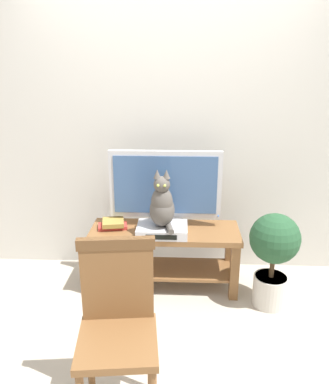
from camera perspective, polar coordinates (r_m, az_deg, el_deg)
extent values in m
plane|color=#ADA393|center=(3.01, 0.09, -18.80)|extent=(12.00, 12.00, 0.00)
cube|color=beige|center=(3.39, 0.86, 11.33)|extent=(7.00, 0.12, 2.80)
cube|color=brown|center=(3.21, 0.04, -5.91)|extent=(1.23, 0.45, 0.04)
cube|color=brown|center=(3.24, -10.30, -11.10)|extent=(0.07, 0.07, 0.47)
cube|color=brown|center=(3.20, 10.25, -11.57)|extent=(0.07, 0.07, 0.47)
cube|color=brown|center=(3.55, -9.05, -8.30)|extent=(0.07, 0.07, 0.47)
cube|color=brown|center=(3.50, 9.53, -8.68)|extent=(0.07, 0.07, 0.47)
cube|color=brown|center=(3.36, 0.04, -11.25)|extent=(1.13, 0.37, 0.02)
cube|color=#B7B7BC|center=(3.28, 0.12, -4.62)|extent=(0.29, 0.20, 0.03)
cube|color=#B7B7BC|center=(3.27, 0.12, -3.96)|extent=(0.06, 0.04, 0.05)
cube|color=#B7B7BC|center=(3.16, 0.13, 1.16)|extent=(0.92, 0.05, 0.56)
cube|color=#385684|center=(3.14, 0.10, 1.00)|extent=(0.84, 0.01, 0.48)
sphere|color=#2672F2|center=(3.23, 7.92, -3.53)|extent=(0.01, 0.01, 0.01)
cube|color=#BCBCC1|center=(3.10, -0.34, -5.57)|extent=(0.40, 0.28, 0.08)
cube|color=black|center=(2.97, -0.49, -6.70)|extent=(0.24, 0.01, 0.04)
ellipsoid|color=#514C47|center=(3.04, -0.35, -2.69)|extent=(0.20, 0.24, 0.26)
ellipsoid|color=#514C47|center=(2.98, -0.38, -1.43)|extent=(0.17, 0.16, 0.23)
sphere|color=#514C47|center=(2.93, -0.40, 1.12)|extent=(0.13, 0.13, 0.13)
cone|color=#514C47|center=(2.91, -1.09, 2.68)|extent=(0.06, 0.06, 0.07)
cone|color=#514C47|center=(2.90, 0.29, 2.66)|extent=(0.06, 0.06, 0.07)
sphere|color=#B2C64C|center=(2.87, -0.97, 0.96)|extent=(0.02, 0.02, 0.02)
sphere|color=#B2C64C|center=(2.87, 0.04, 0.94)|extent=(0.02, 0.02, 0.02)
cylinder|color=#514C47|center=(3.00, 0.71, -5.19)|extent=(0.08, 0.20, 0.04)
cylinder|color=brown|center=(2.41, -10.88, -23.15)|extent=(0.04, 0.04, 0.47)
cylinder|color=brown|center=(2.39, -2.04, -23.16)|extent=(0.04, 0.04, 0.47)
cube|color=brown|center=(2.10, -6.95, -21.12)|extent=(0.44, 0.44, 0.04)
cube|color=brown|center=(2.10, -6.97, -12.58)|extent=(0.38, 0.08, 0.47)
cube|color=brown|center=(2.00, -7.20, -7.54)|extent=(0.40, 0.09, 0.06)
cube|color=#B2332D|center=(3.25, -7.65, -5.02)|extent=(0.26, 0.17, 0.03)
cube|color=olive|center=(3.24, -7.58, -4.47)|extent=(0.20, 0.21, 0.04)
cylinder|color=beige|center=(3.24, 15.25, -13.79)|extent=(0.26, 0.26, 0.25)
cylinder|color=#332319|center=(3.19, 15.42, -12.05)|extent=(0.24, 0.24, 0.02)
cylinder|color=#4C3823|center=(3.14, 15.57, -10.53)|extent=(0.04, 0.04, 0.17)
sphere|color=#234C2D|center=(3.03, 15.96, -6.58)|extent=(0.38, 0.38, 0.38)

